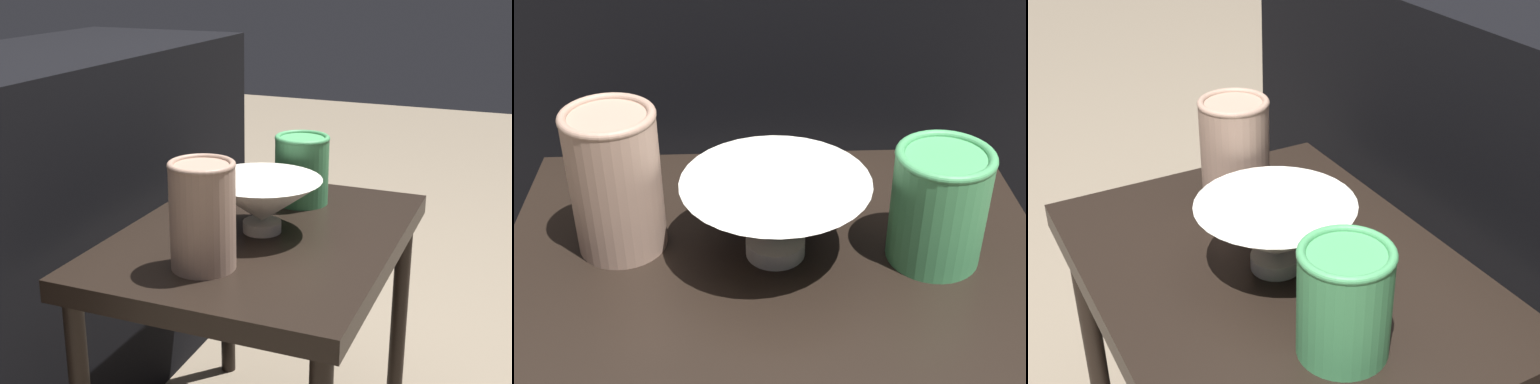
% 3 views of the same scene
% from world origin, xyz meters
% --- Properties ---
extents(table, '(0.68, 0.50, 0.53)m').
position_xyz_m(table, '(0.00, 0.00, 0.46)').
color(table, black).
rests_on(table, ground_plane).
extents(couch_backdrop, '(1.38, 0.50, 0.82)m').
position_xyz_m(couch_backdrop, '(0.00, 0.58, 0.41)').
color(couch_backdrop, black).
rests_on(couch_backdrop, ground_plane).
extents(bowl, '(0.23, 0.23, 0.10)m').
position_xyz_m(bowl, '(0.00, -0.00, 0.59)').
color(bowl, silver).
rests_on(bowl, table).
extents(vase_textured_left, '(0.11, 0.11, 0.18)m').
position_xyz_m(vase_textured_left, '(-0.19, 0.03, 0.62)').
color(vase_textured_left, tan).
rests_on(vase_textured_left, table).
extents(vase_colorful_right, '(0.12, 0.12, 0.15)m').
position_xyz_m(vase_colorful_right, '(0.19, -0.01, 0.60)').
color(vase_colorful_right, '#47995B').
rests_on(vase_colorful_right, table).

